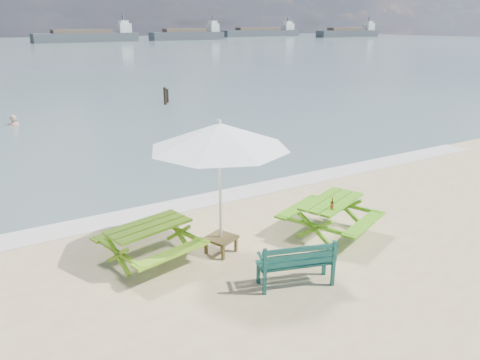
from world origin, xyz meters
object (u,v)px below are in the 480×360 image
picnic_table_right (330,218)px  park_bench (295,271)px  beer_bottle (332,205)px  swimmer (15,133)px  picnic_table_left (150,244)px  side_table (221,244)px  patio_umbrella (219,136)px

picnic_table_right → park_bench: size_ratio=1.65×
beer_bottle → swimmer: (-4.11, 16.61, -1.26)m
picnic_table_left → side_table: picnic_table_left is taller
patio_umbrella → side_table: bearing=116.6°
patio_umbrella → picnic_table_right: bearing=-10.9°
picnic_table_left → beer_bottle: 3.72m
patio_umbrella → swimmer: 16.12m
side_table → patio_umbrella: patio_umbrella is taller
park_bench → side_table: 1.81m
park_bench → swimmer: 17.67m
picnic_table_right → park_bench: 2.30m
side_table → patio_umbrella: (0.00, -0.00, 2.23)m
side_table → beer_bottle: beer_bottle is taller
beer_bottle → side_table: bearing=158.0°
swimmer → side_table: bearing=-82.8°
swimmer → park_bench: bearing=-81.8°
picnic_table_right → side_table: 2.51m
picnic_table_left → park_bench: size_ratio=1.46×
picnic_table_right → patio_umbrella: 3.23m
park_bench → patio_umbrella: size_ratio=0.40×
side_table → swimmer: (-1.99, 15.75, -0.56)m
patio_umbrella → swimmer: size_ratio=2.05×
park_bench → patio_umbrella: patio_umbrella is taller
patio_umbrella → beer_bottle: size_ratio=13.94×
park_bench → side_table: bearing=107.2°
side_table → beer_bottle: size_ratio=2.79×
picnic_table_left → patio_umbrella: bearing=-17.4°
picnic_table_right → patio_umbrella: bearing=169.1°
park_bench → beer_bottle: (1.58, 0.87, 0.62)m
picnic_table_right → swimmer: size_ratio=1.35×
side_table → swimmer: bearing=97.2°
patio_umbrella → beer_bottle: bearing=-22.0°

